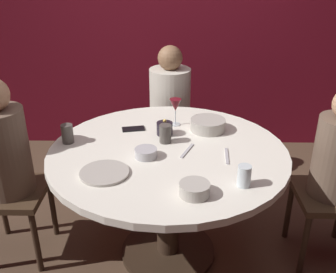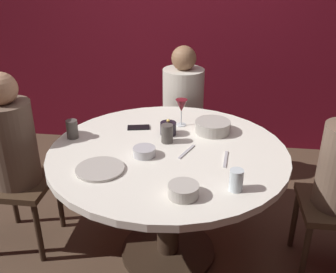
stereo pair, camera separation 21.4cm
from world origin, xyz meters
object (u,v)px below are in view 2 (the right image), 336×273
bowl_serving_large (144,152)px  cup_by_left_diner (167,134)px  seated_diner_left (12,145)px  dinner_plate (100,169)px  bowl_small_white (213,127)px  bowl_salad_center (183,190)px  seated_diner_back (183,100)px  cup_by_right_diner (72,129)px  wine_glass (181,107)px  cell_phone (139,127)px  candle_holder (168,128)px  dining_table (168,172)px  cup_near_candle (236,180)px

bowl_serving_large → cup_by_left_diner: cup_by_left_diner is taller
seated_diner_left → dinner_plate: seated_diner_left is taller
bowl_small_white → bowl_salad_center: bearing=-99.2°
seated_diner_left → dinner_plate: size_ratio=4.65×
dinner_plate → bowl_salad_center: bearing=-21.6°
bowl_serving_large → bowl_salad_center: bearing=-55.4°
seated_diner_back → bowl_small_white: 0.72m
seated_diner_left → cup_by_right_diner: size_ratio=10.38×
seated_diner_back → wine_glass: size_ratio=6.46×
cell_phone → candle_holder: bearing=59.6°
wine_glass → bowl_small_white: (0.20, -0.08, -0.09)m
bowl_serving_large → cup_by_right_diner: bearing=160.0°
bowl_salad_center → dining_table: bearing=105.9°
wine_glass → cell_phone: 0.30m
seated_diner_back → dining_table: bearing=0.0°
wine_glass → cup_near_candle: size_ratio=1.65×
bowl_small_white → cup_by_right_diner: (-0.83, -0.19, 0.02)m
wine_glass → cup_by_right_diner: (-0.63, -0.27, -0.07)m
bowl_serving_large → cup_by_left_diner: bearing=61.1°
seated_diner_back → wine_glass: bearing=4.0°
bowl_small_white → dinner_plate: bearing=-135.9°
seated_diner_back → dinner_plate: size_ratio=4.53×
bowl_serving_large → cup_by_left_diner: (0.10, 0.18, 0.03)m
dining_table → dinner_plate: (-0.32, -0.28, 0.16)m
candle_holder → bowl_small_white: size_ratio=0.46×
cup_by_left_diner → cup_by_right_diner: (-0.57, -0.01, 0.00)m
seated_diner_back → seated_diner_left: bearing=-45.1°
cup_near_candle → cup_by_right_diner: cup_by_right_diner is taller
seated_diner_back → dinner_plate: (-0.32, -1.22, 0.05)m
bowl_salad_center → cup_by_right_diner: size_ratio=1.28×
dining_table → seated_diner_left: bearing=180.0°
wine_glass → cup_by_right_diner: 0.69m
cup_near_candle → cup_by_left_diner: 0.60m
candle_holder → bowl_salad_center: candle_holder is taller
dinner_plate → bowl_small_white: 0.78m
seated_diner_back → candle_holder: size_ratio=11.40×
seated_diner_back → cell_phone: seated_diner_back is taller
cell_phone → cup_by_right_diner: bearing=-73.9°
candle_holder → bowl_serving_large: size_ratio=0.81×
candle_holder → cup_by_left_diner: cup_by_left_diner is taller
seated_diner_left → candle_holder: size_ratio=11.69×
cell_phone → cup_by_left_diner: cup_by_left_diner is taller
seated_diner_left → bowl_small_white: (1.19, 0.27, 0.07)m
dining_table → candle_holder: size_ratio=13.58×
bowl_salad_center → cup_by_right_diner: bearing=143.5°
dining_table → dinner_plate: 0.45m
candle_holder → bowl_small_white: (0.27, 0.07, -0.00)m
dining_table → cup_by_left_diner: 0.23m
wine_glass → cell_phone: bearing=-163.5°
bowl_small_white → cup_by_right_diner: cup_by_right_diner is taller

